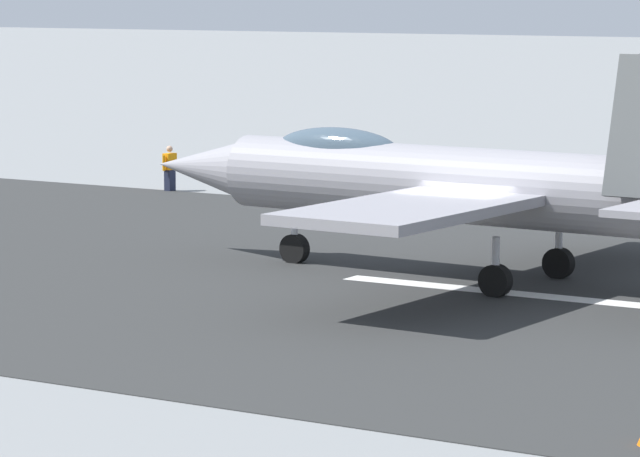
{
  "coord_description": "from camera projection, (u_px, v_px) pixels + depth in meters",
  "views": [
    {
      "loc": [
        -19.12,
        37.59,
        7.11
      ],
      "look_at": [
        -0.04,
        6.54,
        2.2
      ],
      "focal_mm": 101.57,
      "sensor_mm": 36.0,
      "label": 1
    }
  ],
  "objects": [
    {
      "name": "ground_plane",
      "position": [
        463.0,
        289.0,
        42.61
      ],
      "size": [
        400.0,
        400.0,
        0.0
      ],
      "primitive_type": "plane",
      "color": "gray"
    },
    {
      "name": "runway_strip",
      "position": [
        464.0,
        289.0,
        42.6
      ],
      "size": [
        240.0,
        26.0,
        0.02
      ],
      "color": "#2D2E2E",
      "rests_on": "ground"
    },
    {
      "name": "fighter_jet",
      "position": [
        463.0,
        182.0,
        43.53
      ],
      "size": [
        17.38,
        14.79,
        5.6
      ],
      "color": "gray",
      "rests_on": "ground"
    },
    {
      "name": "crew_person",
      "position": [
        170.0,
        168.0,
        62.86
      ],
      "size": [
        0.33,
        0.7,
        1.59
      ],
      "color": "#1E2338",
      "rests_on": "ground"
    }
  ]
}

